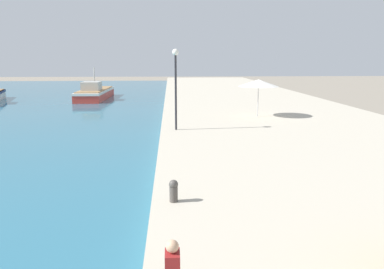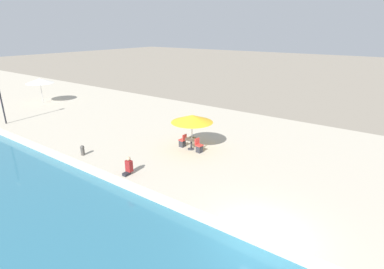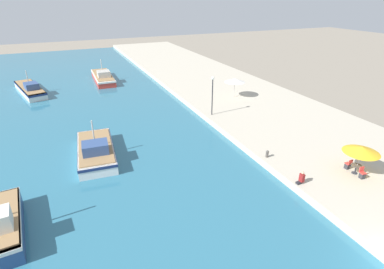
% 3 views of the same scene
% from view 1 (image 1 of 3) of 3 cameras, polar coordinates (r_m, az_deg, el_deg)
% --- Properties ---
extents(quay_promenade, '(16.00, 90.00, 0.66)m').
position_cam_1_polar(quay_promenade, '(35.95, 8.66, 4.43)').
color(quay_promenade, '#BCB29E').
rests_on(quay_promenade, ground_plane).
extents(fishing_boat_distant, '(2.94, 9.97, 3.65)m').
position_cam_1_polar(fishing_boat_distant, '(45.15, -14.59, 6.18)').
color(fishing_boat_distant, red).
rests_on(fishing_boat_distant, water_basin).
extents(cafe_umbrella_white, '(2.79, 2.79, 2.60)m').
position_cam_1_polar(cafe_umbrella_white, '(26.70, 10.11, 7.73)').
color(cafe_umbrella_white, '#B7B7B7').
rests_on(cafe_umbrella_white, quay_promenade).
extents(mooring_bollard, '(0.26, 0.26, 0.65)m').
position_cam_1_polar(mooring_bollard, '(10.84, -2.83, -8.45)').
color(mooring_bollard, '#4C4742').
rests_on(mooring_bollard, quay_promenade).
extents(lamppost, '(0.36, 0.36, 4.56)m').
position_cam_1_polar(lamppost, '(21.23, -2.51, 8.96)').
color(lamppost, '#232328').
rests_on(lamppost, quay_promenade).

